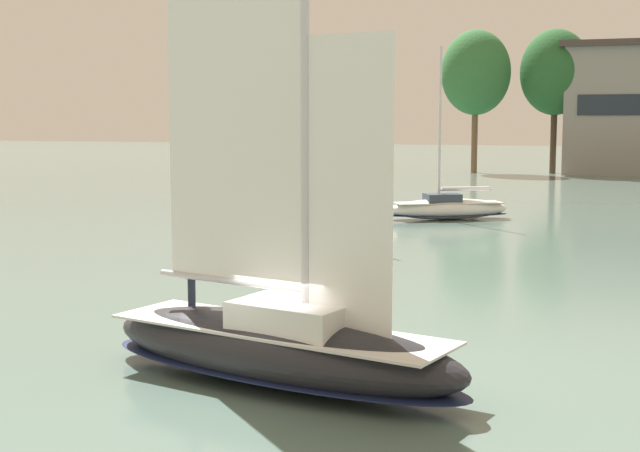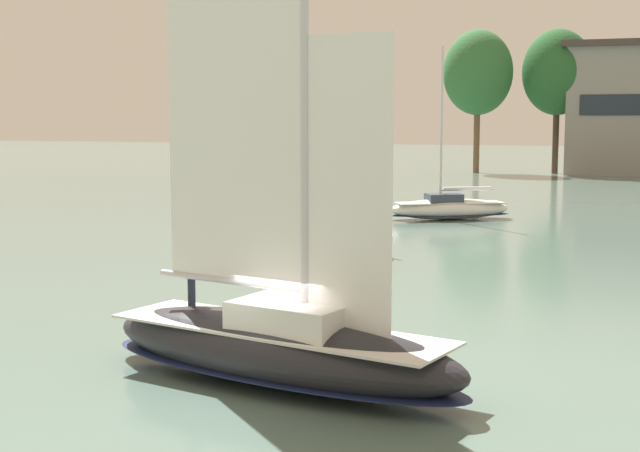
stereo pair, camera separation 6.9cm
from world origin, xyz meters
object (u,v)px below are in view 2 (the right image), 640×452
Objects in this scene: sailboat_main at (278,339)px; tree_shore_right at (478,73)px; tree_shore_left at (558,73)px; sailboat_moored_mid_channel at (449,208)px; sailboat_moored_near_marina at (333,230)px.

tree_shore_right is at bearing 96.63° from sailboat_main.
tree_shore_left is 53.01m from sailboat_moored_mid_channel.
sailboat_moored_near_marina is 0.76× the size of sailboat_moored_mid_channel.
tree_shore_right is 2.04× the size of sailboat_moored_near_marina.
tree_shore_left reaches higher than sailboat_main.
tree_shore_left is at bearing 85.37° from sailboat_moored_near_marina.
tree_shore_right is at bearing 97.81° from sailboat_moored_mid_channel.
tree_shore_left is 1.00× the size of tree_shore_right.
tree_shore_right is 1.55× the size of sailboat_moored_mid_channel.
sailboat_moored_mid_channel is at bearing -82.19° from tree_shore_right.
tree_shore_right is 51.67m from sailboat_moored_mid_channel.
tree_shore_left is at bearing 11.48° from tree_shore_right.
sailboat_main is 36.23m from sailboat_moored_mid_channel.
sailboat_moored_near_marina is (-5.26, -64.94, -10.90)m from tree_shore_left.
tree_shore_right is 64.18m from sailboat_moored_near_marina.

